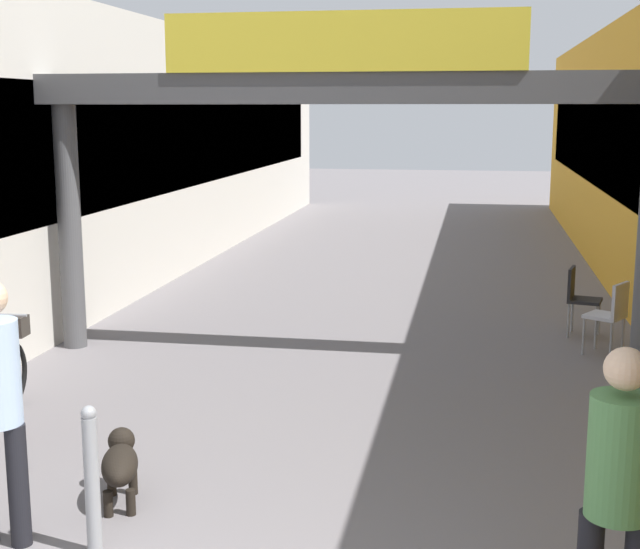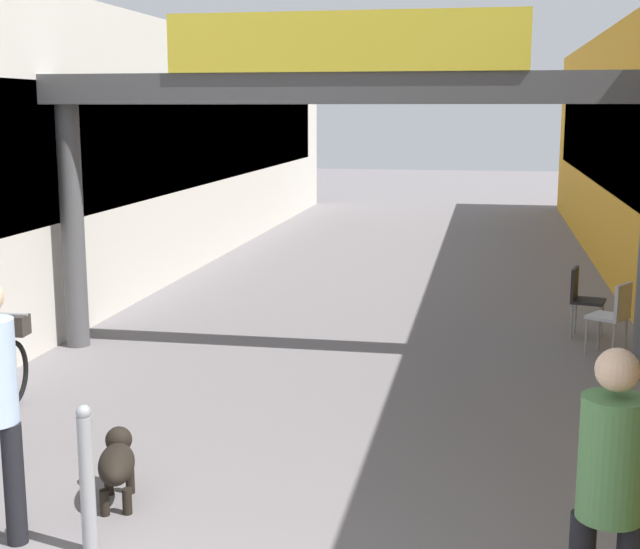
% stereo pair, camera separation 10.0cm
% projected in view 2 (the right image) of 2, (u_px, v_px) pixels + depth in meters
% --- Properties ---
extents(storefront_left, '(3.00, 26.00, 4.30)m').
position_uv_depth(storefront_left, '(81.00, 154.00, 14.80)').
color(storefront_left, beige).
rests_on(storefront_left, ground_plane).
extents(arcade_sign_gateway, '(7.40, 0.47, 3.93)m').
position_uv_depth(arcade_sign_gateway, '(345.00, 120.00, 9.91)').
color(arcade_sign_gateway, '#4C4C4F').
rests_on(arcade_sign_gateway, ground_plane).
extents(pedestrian_companion, '(0.41, 0.41, 1.71)m').
position_uv_depth(pedestrian_companion, '(610.00, 485.00, 4.61)').
color(pedestrian_companion, black).
rests_on(pedestrian_companion, ground_plane).
extents(dog_on_leash, '(0.45, 0.72, 0.50)m').
position_uv_depth(dog_on_leash, '(117.00, 461.00, 6.63)').
color(dog_on_leash, black).
rests_on(dog_on_leash, ground_plane).
extents(bollard_post_metal, '(0.10, 0.10, 1.02)m').
position_uv_depth(bollard_post_metal, '(87.00, 478.00, 5.82)').
color(bollard_post_metal, gray).
rests_on(bollard_post_metal, ground_plane).
extents(cafe_chair_aluminium_nearer, '(0.55, 0.55, 0.89)m').
position_uv_depth(cafe_chair_aluminium_nearer, '(614.00, 312.00, 10.48)').
color(cafe_chair_aluminium_nearer, gray).
rests_on(cafe_chair_aluminium_nearer, ground_plane).
extents(cafe_chair_black_farther, '(0.48, 0.48, 0.89)m').
position_uv_depth(cafe_chair_black_farther, '(582.00, 295.00, 11.41)').
color(cafe_chair_black_farther, gray).
rests_on(cafe_chair_black_farther, ground_plane).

